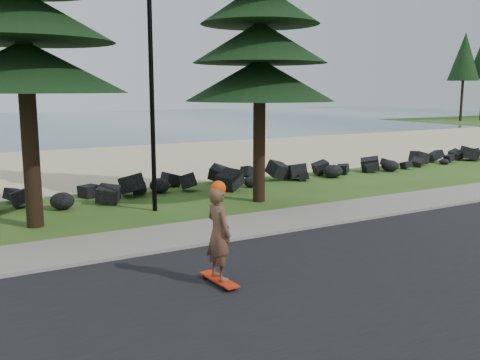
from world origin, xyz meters
The scene contains 8 objects.
ground centered at (0.00, 0.00, 0.00)m, with size 160.00×160.00×0.00m, color #2E4F18.
road centered at (0.00, -4.50, 0.01)m, with size 160.00×7.00×0.02m, color black.
kerb centered at (0.00, -0.90, 0.05)m, with size 160.00×0.20×0.10m, color gray.
sidewalk centered at (0.00, 0.20, 0.04)m, with size 160.00×2.00×0.08m, color gray.
beach_sand centered at (0.00, 14.50, 0.01)m, with size 160.00×15.00×0.01m, color #CCBC88.
seawall_boulders centered at (0.00, 5.60, 0.00)m, with size 60.00×2.40×1.10m, color black, non-canonical shape.
lamp_post centered at (0.00, 3.20, 4.13)m, with size 0.25×0.14×8.14m.
skateboarder centered at (-1.22, -3.36, 1.00)m, with size 0.47×1.08×1.99m.
Camera 1 is at (-5.69, -11.95, 3.66)m, focal length 40.00 mm.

